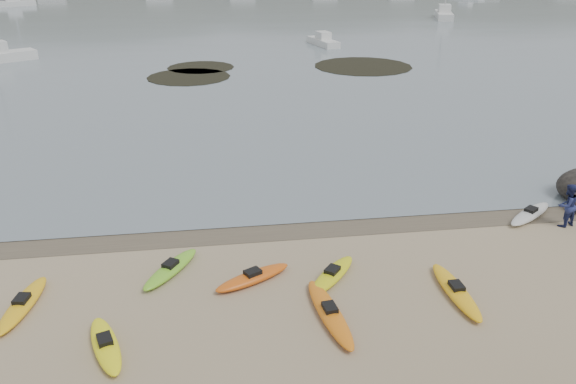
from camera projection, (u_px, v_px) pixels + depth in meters
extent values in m
plane|color=tan|center=(288.00, 224.00, 23.70)|extent=(600.00, 600.00, 0.00)
plane|color=brown|center=(289.00, 228.00, 23.42)|extent=(60.00, 60.00, 0.00)
ellipsoid|color=#FFF715|center=(106.00, 345.00, 16.27)|extent=(1.61, 2.97, 0.34)
ellipsoid|color=orange|center=(330.00, 313.00, 17.69)|extent=(1.20, 3.91, 0.34)
ellipsoid|color=yellow|center=(23.00, 304.00, 18.12)|extent=(1.22, 3.34, 0.34)
ellipsoid|color=yellow|center=(332.00, 275.00, 19.74)|extent=(2.41, 2.75, 0.34)
ellipsoid|color=yellow|center=(456.00, 291.00, 18.82)|extent=(0.78, 3.55, 0.34)
ellipsoid|color=silver|center=(530.00, 214.00, 24.24)|extent=(3.05, 2.44, 0.34)
ellipsoid|color=#7ACD29|center=(171.00, 269.00, 20.12)|extent=(2.25, 3.00, 0.34)
ellipsoid|color=#DD5A13|center=(253.00, 277.00, 19.60)|extent=(2.96, 2.03, 0.34)
imported|color=navy|center=(567.00, 205.00, 23.24)|extent=(1.07, 0.93, 1.87)
cylinder|color=black|center=(189.00, 77.00, 50.22)|extent=(7.42, 7.42, 0.04)
cylinder|color=black|center=(363.00, 66.00, 54.71)|extent=(9.51, 9.51, 0.04)
cylinder|color=black|center=(201.00, 68.00, 54.11)|extent=(6.39, 6.39, 0.04)
cube|color=silver|center=(323.00, 42.00, 66.15)|extent=(3.01, 6.22, 0.84)
cube|color=silver|center=(444.00, 15.00, 90.60)|extent=(4.71, 8.68, 1.17)
cube|color=silver|center=(13.00, 3.00, 108.98)|extent=(8.21, 5.04, 1.11)
ellipsoid|color=#384235|center=(89.00, 33.00, 201.97)|extent=(220.00, 120.00, 80.00)
ellipsoid|color=#384235|center=(310.00, 23.00, 206.58)|extent=(200.00, 110.00, 68.00)
ellipsoid|color=#384235|center=(512.00, 21.00, 227.23)|extent=(230.00, 130.00, 76.00)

